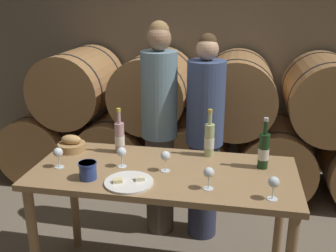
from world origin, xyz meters
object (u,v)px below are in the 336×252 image
person_left (159,129)px  blue_crock (88,170)px  bread_basket (72,145)px  wine_glass_center (165,157)px  tasting_table (164,186)px  wine_glass_far_left (58,153)px  wine_bottle_rose (120,137)px  cheese_plate (129,182)px  wine_glass_right (209,173)px  wine_bottle_red (264,150)px  wine_glass_far_right (274,183)px  wine_glass_left (122,153)px  person_right (205,138)px  wine_bottle_white (209,140)px

person_left → blue_crock: 0.93m
bread_basket → wine_glass_center: size_ratio=1.45×
tasting_table → wine_glass_far_left: (-0.68, -0.08, 0.22)m
wine_bottle_rose → blue_crock: (-0.07, -0.44, -0.05)m
wine_bottle_rose → wine_glass_far_left: (-0.32, -0.32, -0.02)m
tasting_table → wine_glass_far_left: wine_glass_far_left is taller
wine_glass_far_left → tasting_table: bearing=7.0°
cheese_plate → wine_glass_right: 0.48m
wine_bottle_red → wine_glass_far_right: (0.04, -0.41, -0.02)m
person_left → wine_bottle_red: size_ratio=5.22×
blue_crock → wine_glass_left: (0.15, 0.21, 0.04)m
wine_glass_right → wine_glass_far_right: (0.36, -0.05, 0.00)m
person_left → wine_glass_left: 0.70m
person_right → wine_bottle_rose: person_right is taller
wine_glass_center → wine_glass_far_left: bearing=-173.9°
wine_glass_right → person_right: bearing=97.0°
blue_crock → person_right: bearing=55.0°
person_left → wine_bottle_rose: size_ratio=5.47×
tasting_table → bread_basket: (-0.72, 0.20, 0.16)m
bread_basket → wine_glass_center: (0.73, -0.21, 0.05)m
tasting_table → bread_basket: 0.76m
wine_bottle_white → wine_glass_left: bearing=-151.7°
wine_bottle_red → person_left: bearing=146.3°
person_right → tasting_table: bearing=-105.9°
tasting_table → wine_bottle_rose: 0.49m
wine_glass_right → tasting_table: bearing=146.6°
wine_glass_far_left → bread_basket: bearing=97.7°
wine_glass_far_left → wine_glass_right: size_ratio=1.00×
person_left → person_right: bearing=-0.0°
tasting_table → wine_glass_left: bearing=179.6°
wine_bottle_red → wine_glass_left: 0.92m
wine_glass_center → wine_glass_far_right: size_ratio=1.00×
wine_bottle_red → wine_bottle_rose: wine_bottle_red is taller
wine_bottle_red → wine_glass_center: wine_bottle_red is taller
person_left → wine_glass_center: (0.19, -0.70, 0.06)m
person_right → cheese_plate: bearing=-111.9°
wine_glass_left → wine_glass_far_right: size_ratio=1.00×
person_right → wine_bottle_white: (0.07, -0.39, 0.14)m
blue_crock → person_left: bearing=73.9°
tasting_table → person_left: 0.72m
wine_glass_far_left → wine_glass_right: same height
tasting_table → wine_glass_right: wine_glass_right is taller
tasting_table → person_left: person_left is taller
blue_crock → cheese_plate: 0.27m
tasting_table → wine_bottle_white: 0.46m
wine_bottle_white → cheese_plate: wine_bottle_white is taller
person_left → wine_glass_center: bearing=-75.1°
wine_bottle_red → bread_basket: wine_bottle_red is taller
bread_basket → blue_crock: bearing=-54.8°
wine_bottle_white → wine_glass_far_left: wine_bottle_white is taller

